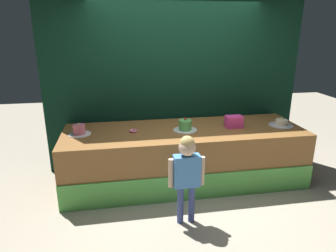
# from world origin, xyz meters

# --- Properties ---
(ground_plane) EXTENTS (12.00, 12.00, 0.00)m
(ground_plane) POSITION_xyz_m (0.00, 0.00, 0.00)
(ground_plane) COLOR #ADA38E
(stage_platform) EXTENTS (3.34, 1.11, 0.78)m
(stage_platform) POSITION_xyz_m (0.00, 0.54, 0.39)
(stage_platform) COLOR brown
(stage_platform) RESTS_ON ground_plane
(curtain_backdrop) EXTENTS (3.94, 0.08, 3.07)m
(curtain_backdrop) POSITION_xyz_m (0.00, 1.19, 1.53)
(curtain_backdrop) COLOR black
(curtain_backdrop) RESTS_ON ground_plane
(child_figure) EXTENTS (0.41, 0.19, 1.05)m
(child_figure) POSITION_xyz_m (-0.20, -0.45, 0.68)
(child_figure) COLOR #3F4C8C
(child_figure) RESTS_ON ground_plane
(pink_box) EXTENTS (0.24, 0.16, 0.17)m
(pink_box) POSITION_xyz_m (0.71, 0.51, 0.87)
(pink_box) COLOR #F3429A
(pink_box) RESTS_ON stage_platform
(donut) EXTENTS (0.11, 0.11, 0.03)m
(donut) POSITION_xyz_m (-0.71, 0.55, 0.80)
(donut) COLOR pink
(donut) RESTS_ON stage_platform
(cake_left) EXTENTS (0.29, 0.29, 0.17)m
(cake_left) POSITION_xyz_m (-1.42, 0.57, 0.84)
(cake_left) COLOR white
(cake_left) RESTS_ON stage_platform
(cake_center) EXTENTS (0.33, 0.33, 0.18)m
(cake_center) POSITION_xyz_m (0.00, 0.50, 0.85)
(cake_center) COLOR white
(cake_center) RESTS_ON stage_platform
(cake_right) EXTENTS (0.34, 0.34, 0.15)m
(cake_right) POSITION_xyz_m (1.42, 0.47, 0.82)
(cake_right) COLOR silver
(cake_right) RESTS_ON stage_platform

